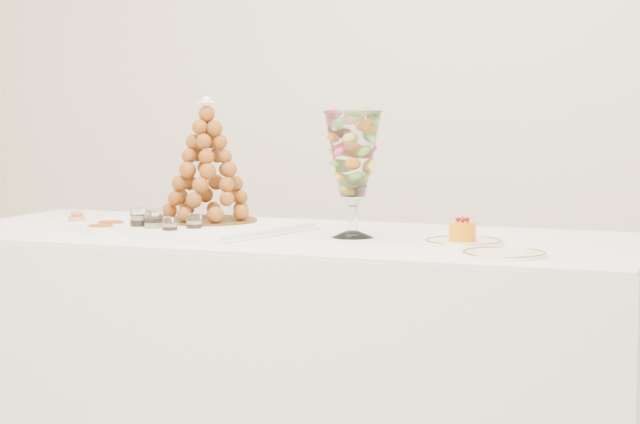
% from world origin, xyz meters
% --- Properties ---
extents(buffet_table, '(2.24, 0.90, 0.85)m').
position_xyz_m(buffet_table, '(-0.04, 0.38, 0.42)').
color(buffet_table, white).
rests_on(buffet_table, ground).
extents(lace_tray, '(0.74, 0.62, 0.02)m').
position_xyz_m(lace_tray, '(-0.39, 0.39, 0.86)').
color(lace_tray, white).
rests_on(lace_tray, buffet_table).
extents(macaron_vase, '(0.17, 0.17, 0.38)m').
position_xyz_m(macaron_vase, '(0.17, 0.38, 1.10)').
color(macaron_vase, white).
rests_on(macaron_vase, buffet_table).
extents(cake_plate, '(0.23, 0.23, 0.01)m').
position_xyz_m(cake_plate, '(0.52, 0.34, 0.85)').
color(cake_plate, white).
rests_on(cake_plate, buffet_table).
extents(spare_plate, '(0.23, 0.23, 0.01)m').
position_xyz_m(spare_plate, '(0.69, 0.13, 0.85)').
color(spare_plate, white).
rests_on(spare_plate, buffet_table).
extents(pink_tart, '(0.06, 0.06, 0.04)m').
position_xyz_m(pink_tart, '(-0.86, 0.47, 0.86)').
color(pink_tart, tan).
rests_on(pink_tart, buffet_table).
extents(verrine_a, '(0.07, 0.07, 0.08)m').
position_xyz_m(verrine_a, '(-0.49, 0.25, 0.89)').
color(verrine_a, white).
rests_on(verrine_a, buffet_table).
extents(verrine_b, '(0.06, 0.06, 0.07)m').
position_xyz_m(verrine_b, '(-0.43, 0.24, 0.89)').
color(verrine_b, white).
rests_on(verrine_b, buffet_table).
extents(verrine_c, '(0.05, 0.05, 0.06)m').
position_xyz_m(verrine_c, '(-0.31, 0.26, 0.88)').
color(verrine_c, white).
rests_on(verrine_c, buffet_table).
extents(verrine_d, '(0.06, 0.06, 0.07)m').
position_xyz_m(verrine_d, '(-0.42, 0.21, 0.88)').
color(verrine_d, white).
rests_on(verrine_d, buffet_table).
extents(verrine_e, '(0.05, 0.05, 0.06)m').
position_xyz_m(verrine_e, '(-0.35, 0.18, 0.88)').
color(verrine_e, white).
rests_on(verrine_e, buffet_table).
extents(ramekin_back, '(0.09, 0.09, 0.03)m').
position_xyz_m(ramekin_back, '(-0.60, 0.26, 0.86)').
color(ramekin_back, white).
rests_on(ramekin_back, buffet_table).
extents(ramekin_front, '(0.08, 0.08, 0.03)m').
position_xyz_m(ramekin_front, '(-0.58, 0.16, 0.86)').
color(ramekin_front, white).
rests_on(ramekin_front, buffet_table).
extents(croquembouche, '(0.32, 0.32, 0.40)m').
position_xyz_m(croquembouche, '(-0.36, 0.45, 1.06)').
color(croquembouche, brown).
rests_on(croquembouche, lace_tray).
extents(mousse_cake, '(0.08, 0.08, 0.07)m').
position_xyz_m(mousse_cake, '(0.52, 0.33, 0.89)').
color(mousse_cake, orange).
rests_on(mousse_cake, cake_plate).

